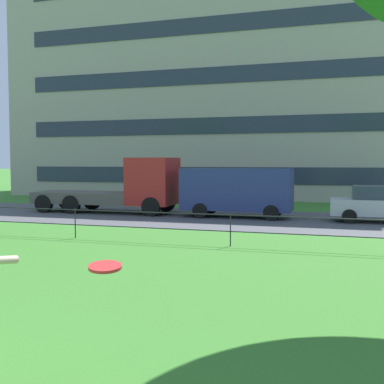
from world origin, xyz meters
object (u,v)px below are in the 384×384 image
at_px(apartment_building_background, 223,89).
at_px(panel_van_center, 237,190).
at_px(car_silver_far_left, 379,204).
at_px(flatbed_truck_left, 125,189).
at_px(frisbee, 105,267).

bearing_deg(apartment_building_background, panel_van_center, -74.46).
relative_size(panel_van_center, apartment_building_background, 0.17).
xyz_separation_m(panel_van_center, car_silver_far_left, (6.10, -0.14, -0.49)).
bearing_deg(panel_van_center, flatbed_truck_left, 178.22).
distance_m(flatbed_truck_left, panel_van_center, 5.73).
height_order(frisbee, panel_van_center, panel_van_center).
relative_size(frisbee, flatbed_truck_left, 0.05).
bearing_deg(apartment_building_background, flatbed_truck_left, -93.53).
relative_size(flatbed_truck_left, car_silver_far_left, 1.82).
height_order(flatbed_truck_left, apartment_building_background, apartment_building_background).
bearing_deg(frisbee, car_silver_far_left, 79.35).
distance_m(car_silver_far_left, apartment_building_background, 21.58).
height_order(flatbed_truck_left, panel_van_center, flatbed_truck_left).
bearing_deg(apartment_building_background, frisbee, -78.12).
relative_size(flatbed_truck_left, apartment_building_background, 0.24).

